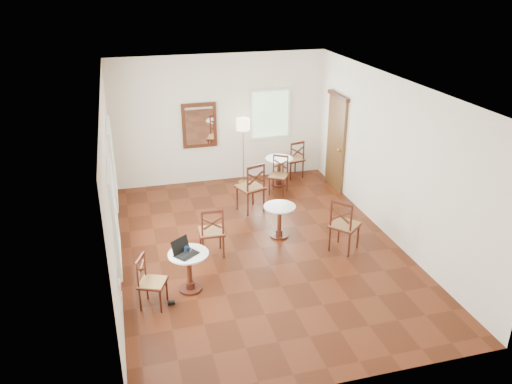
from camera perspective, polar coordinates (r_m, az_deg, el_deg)
ground at (r=9.55m, az=0.47°, el=-6.20°), size 7.00×7.00×0.00m
room_shell at (r=9.01m, az=-0.33°, el=5.09°), size 5.02×7.02×3.01m
cafe_table_near at (r=8.26m, az=-7.39°, el=-8.24°), size 0.64×0.64×0.67m
cafe_table_mid at (r=9.78m, az=2.60°, el=-2.85°), size 0.61×0.61×0.64m
cafe_table_back at (r=12.11m, az=2.56°, el=2.61°), size 0.64×0.64×0.68m
chair_near_a at (r=9.14m, az=-4.93°, el=-4.37°), size 0.46×0.46×0.96m
chair_near_b at (r=8.00m, az=-11.52°, el=-9.71°), size 0.51×0.51×0.84m
chair_mid_a at (r=10.75m, az=-0.55°, el=0.54°), size 0.64×0.64×1.08m
chair_mid_b at (r=9.39m, az=9.70°, el=-3.62°), size 0.66×0.66×1.02m
chair_back_a at (r=12.60m, az=4.19°, el=3.65°), size 0.52×0.52×0.94m
chair_back_b at (r=11.68m, az=2.53°, el=1.88°), size 0.55×0.55×0.87m
floor_lamp at (r=11.95m, az=-1.44°, el=7.00°), size 0.31×0.31×1.58m
laptop at (r=8.08m, az=-7.99°, el=-6.42°), size 0.44×0.43×0.24m
mouse at (r=8.14m, az=-7.70°, el=-6.54°), size 0.10×0.07×0.04m
navy_mug at (r=8.14m, az=-7.67°, el=-6.29°), size 0.12×0.08×0.09m
water_glass at (r=8.10m, az=-7.12°, el=-6.46°), size 0.05×0.05×0.09m
power_adapter at (r=8.20m, az=-9.34°, el=-11.97°), size 0.11×0.06×0.04m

